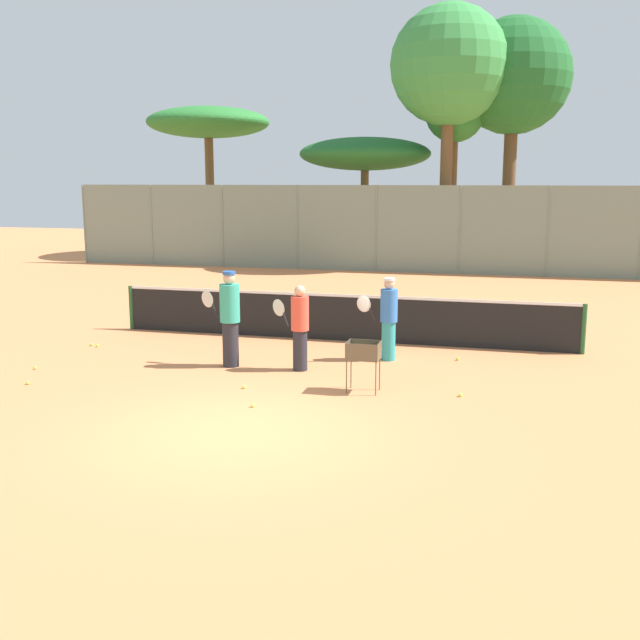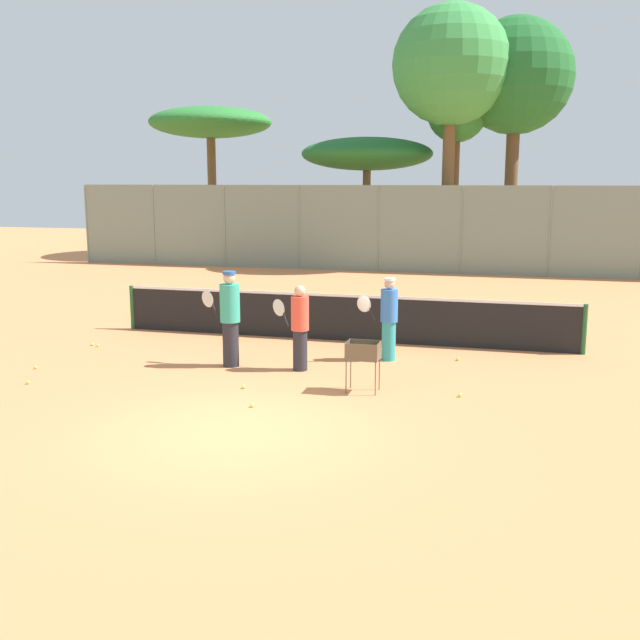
# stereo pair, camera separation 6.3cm
# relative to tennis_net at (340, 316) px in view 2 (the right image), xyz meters

# --- Properties ---
(ground_plane) EXTENTS (80.00, 80.00, 0.00)m
(ground_plane) POSITION_rel_tennis_net_xyz_m (0.00, -6.50, -0.56)
(ground_plane) COLOR #D37F4C
(tennis_net) EXTENTS (10.60, 0.10, 1.07)m
(tennis_net) POSITION_rel_tennis_net_xyz_m (0.00, 0.00, 0.00)
(tennis_net) COLOR #26592D
(tennis_net) RESTS_ON ground_plane
(back_fence) EXTENTS (29.40, 0.08, 3.40)m
(back_fence) POSITION_rel_tennis_net_xyz_m (-0.00, 13.08, 1.14)
(back_fence) COLOR gray
(back_fence) RESTS_ON ground_plane
(tree_0) EXTENTS (5.64, 5.64, 5.40)m
(tree_0) POSITION_rel_tennis_net_xyz_m (-2.72, 16.05, 4.11)
(tree_0) COLOR brown
(tree_0) RESTS_ON ground_plane
(tree_1) EXTENTS (2.49, 2.49, 7.61)m
(tree_1) POSITION_rel_tennis_net_xyz_m (1.06, 15.99, 5.68)
(tree_1) COLOR brown
(tree_1) RESTS_ON ground_plane
(tree_2) EXTENTS (4.67, 4.67, 10.09)m
(tree_2) POSITION_rel_tennis_net_xyz_m (3.34, 16.44, 7.12)
(tree_2) COLOR brown
(tree_2) RESTS_ON ground_plane
(tree_3) EXTENTS (5.74, 5.74, 6.97)m
(tree_3) POSITION_rel_tennis_net_xyz_m (-10.50, 17.39, 5.63)
(tree_3) COLOR brown
(tree_3) RESTS_ON ground_plane
(tree_4) EXTENTS (4.70, 4.70, 10.42)m
(tree_4) POSITION_rel_tennis_net_xyz_m (0.87, 14.92, 7.44)
(tree_4) COLOR brown
(tree_4) RESTS_ON ground_plane
(player_white_outfit) EXTENTS (0.85, 0.46, 1.65)m
(player_white_outfit) POSITION_rel_tennis_net_xyz_m (-0.13, -2.81, 0.29)
(player_white_outfit) COLOR #26262D
(player_white_outfit) RESTS_ON ground_plane
(player_red_cap) EXTENTS (0.82, 0.54, 1.68)m
(player_red_cap) POSITION_rel_tennis_net_xyz_m (1.37, -1.57, 0.32)
(player_red_cap) COLOR teal
(player_red_cap) RESTS_ON ground_plane
(player_yellow_shirt) EXTENTS (0.92, 0.43, 1.88)m
(player_yellow_shirt) POSITION_rel_tennis_net_xyz_m (-1.53, -2.87, 0.42)
(player_yellow_shirt) COLOR #26262D
(player_yellow_shirt) RESTS_ON ground_plane
(ball_cart) EXTENTS (0.56, 0.41, 0.88)m
(ball_cart) POSITION_rel_tennis_net_xyz_m (1.35, -3.96, 0.10)
(ball_cart) COLOR brown
(ball_cart) RESTS_ON ground_plane
(tennis_ball_0) EXTENTS (0.07, 0.07, 0.07)m
(tennis_ball_0) POSITION_rel_tennis_net_xyz_m (-5.10, -4.07, -0.53)
(tennis_ball_0) COLOR #D1E54C
(tennis_ball_0) RESTS_ON ground_plane
(tennis_ball_1) EXTENTS (0.07, 0.07, 0.07)m
(tennis_ball_1) POSITION_rel_tennis_net_xyz_m (3.01, -3.86, -0.53)
(tennis_ball_1) COLOR #D1E54C
(tennis_ball_1) RESTS_ON ground_plane
(tennis_ball_2) EXTENTS (0.07, 0.07, 0.07)m
(tennis_ball_2) POSITION_rel_tennis_net_xyz_m (-4.55, -5.06, -0.53)
(tennis_ball_2) COLOR #D1E54C
(tennis_ball_2) RESTS_ON ground_plane
(tennis_ball_3) EXTENTS (0.07, 0.07, 0.07)m
(tennis_ball_3) POSITION_rel_tennis_net_xyz_m (-5.17, -1.95, -0.53)
(tennis_ball_3) COLOR #D1E54C
(tennis_ball_3) RESTS_ON ground_plane
(tennis_ball_4) EXTENTS (0.07, 0.07, 0.07)m
(tennis_ball_4) POSITION_rel_tennis_net_xyz_m (-0.70, -4.32, -0.53)
(tennis_ball_4) COLOR #D1E54C
(tennis_ball_4) RESTS_ON ground_plane
(tennis_ball_5) EXTENTS (0.07, 0.07, 0.07)m
(tennis_ball_5) POSITION_rel_tennis_net_xyz_m (-0.18, -5.32, -0.53)
(tennis_ball_5) COLOR #D1E54C
(tennis_ball_5) RESTS_ON ground_plane
(tennis_ball_6) EXTENTS (0.07, 0.07, 0.07)m
(tennis_ball_6) POSITION_rel_tennis_net_xyz_m (-4.98, -2.03, -0.53)
(tennis_ball_6) COLOR #D1E54C
(tennis_ball_6) RESTS_ON ground_plane
(tennis_ball_7) EXTENTS (0.07, 0.07, 0.07)m
(tennis_ball_7) POSITION_rel_tennis_net_xyz_m (2.76, -1.24, -0.53)
(tennis_ball_7) COLOR #D1E54C
(tennis_ball_7) RESTS_ON ground_plane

